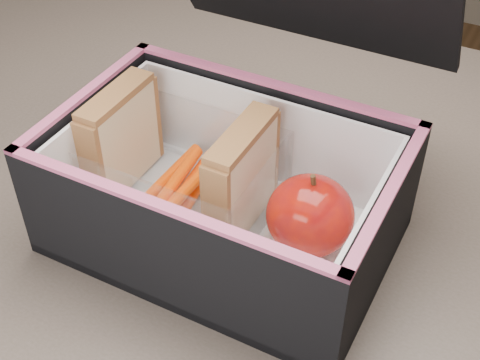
{
  "coord_description": "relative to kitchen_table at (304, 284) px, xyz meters",
  "views": [
    {
      "loc": [
        0.15,
        -0.43,
        1.19
      ],
      "look_at": [
        -0.05,
        -0.04,
        0.81
      ],
      "focal_mm": 50.0,
      "sensor_mm": 36.0,
      "label": 1
    }
  ],
  "objects": [
    {
      "name": "kitchen_table",
      "position": [
        0.0,
        0.0,
        0.0
      ],
      "size": [
        1.2,
        0.8,
        0.75
      ],
      "color": "#65554D",
      "rests_on": "ground"
    },
    {
      "name": "paper_napkin",
      "position": [
        0.01,
        -0.05,
        0.11
      ],
      "size": [
        0.09,
        0.09,
        0.01
      ],
      "primitive_type": "cube",
      "rotation": [
        0.0,
        0.0,
        0.29
      ],
      "color": "white",
      "rests_on": "lunch_bag"
    },
    {
      "name": "plastic_tub",
      "position": [
        -0.11,
        -0.04,
        0.14
      ],
      "size": [
        0.17,
        0.12,
        0.07
      ],
      "primitive_type": null,
      "color": "white",
      "rests_on": "lunch_bag"
    },
    {
      "name": "carrot_sticks",
      "position": [
        -0.11,
        -0.05,
        0.12
      ],
      "size": [
        0.05,
        0.13,
        0.03
      ],
      "color": "#FF4500",
      "rests_on": "plastic_tub"
    },
    {
      "name": "sandwich_right",
      "position": [
        -0.05,
        -0.04,
        0.16
      ],
      "size": [
        0.03,
        0.09,
        0.1
      ],
      "color": "beige",
      "rests_on": "plastic_tub"
    },
    {
      "name": "lunch_bag",
      "position": [
        -0.06,
        -0.05,
        0.15
      ],
      "size": [
        0.29,
        0.3,
        0.27
      ],
      "color": "black",
      "rests_on": "kitchen_table"
    },
    {
      "name": "sandwich_left",
      "position": [
        -0.18,
        -0.04,
        0.16
      ],
      "size": [
        0.02,
        0.09,
        0.1
      ],
      "color": "beige",
      "rests_on": "plastic_tub"
    },
    {
      "name": "red_apple",
      "position": [
        0.02,
        -0.05,
        0.15
      ],
      "size": [
        0.09,
        0.09,
        0.08
      ],
      "rotation": [
        0.0,
        0.0,
        -0.29
      ],
      "color": "maroon",
      "rests_on": "paper_napkin"
    }
  ]
}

